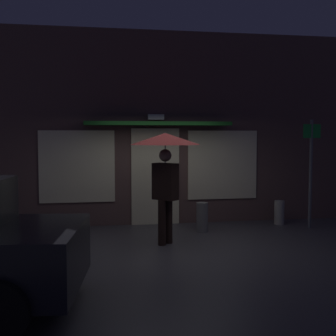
{
  "coord_description": "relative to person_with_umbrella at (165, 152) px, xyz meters",
  "views": [
    {
      "loc": [
        -1.53,
        -8.15,
        2.04
      ],
      "look_at": [
        -0.05,
        0.22,
        1.43
      ],
      "focal_mm": 49.07,
      "sensor_mm": 36.0,
      "label": 1
    }
  ],
  "objects": [
    {
      "name": "ground_plane",
      "position": [
        0.1,
        -0.22,
        -1.72
      ],
      "size": [
        18.0,
        18.0,
        0.0
      ],
      "primitive_type": "plane",
      "color": "#423F44"
    },
    {
      "name": "building_facade",
      "position": [
        0.1,
        2.12,
        0.46
      ],
      "size": [
        10.92,
        1.0,
        4.4
      ],
      "color": "brown",
      "rests_on": "ground"
    },
    {
      "name": "person_with_umbrella",
      "position": [
        0.0,
        0.0,
        0.0
      ],
      "size": [
        1.3,
        1.3,
        2.08
      ],
      "rotation": [
        0.0,
        0.0,
        2.32
      ],
      "color": "black",
      "rests_on": "ground"
    },
    {
      "name": "street_sign_post",
      "position": [
        3.39,
        0.93,
        -0.37
      ],
      "size": [
        0.4,
        0.07,
        2.38
      ],
      "color": "#595B60",
      "rests_on": "ground"
    },
    {
      "name": "sidewalk_bollard",
      "position": [
        0.95,
        0.94,
        -1.41
      ],
      "size": [
        0.24,
        0.24,
        0.63
      ],
      "primitive_type": "cylinder",
      "color": "slate",
      "rests_on": "ground"
    },
    {
      "name": "sidewalk_bollard_2",
      "position": [
        2.9,
        1.45,
        -1.45
      ],
      "size": [
        0.22,
        0.22,
        0.54
      ],
      "primitive_type": "cylinder",
      "color": "#9E998E",
      "rests_on": "ground"
    }
  ]
}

